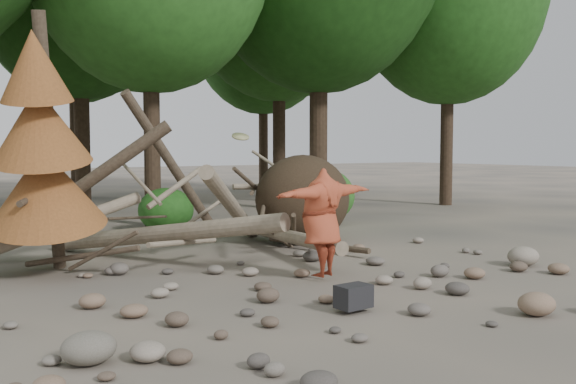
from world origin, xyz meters
TOP-DOWN VIEW (x-y plane):
  - ground at (0.00, 0.00)m, footprint 120.00×120.00m
  - deadfall_pile at (2.02, 4.24)m, footprint 8.55×5.24m
  - dead_conifer at (-3.12, 3.37)m, footprint 2.06×2.16m
  - bush_mid at (0.80, 7.80)m, footprint 1.40×1.40m
  - bush_right at (5.00, 7.00)m, footprint 2.00×2.00m
  - frisbee_thrower at (0.58, 0.82)m, footprint 2.44×1.18m
  - backpack at (-0.24, -1.00)m, footprint 0.47×0.33m
  - cloth_green at (-0.14, -0.87)m, footprint 0.44×0.37m
  - cloth_orange at (0.47, -0.12)m, footprint 0.27×0.22m
  - boulder_front_left at (-3.70, -1.14)m, footprint 0.55×0.49m
  - boulder_front_right at (1.62, -2.41)m, footprint 0.50×0.45m
  - boulder_mid_right at (4.39, -0.14)m, footprint 0.59×0.53m

SIDE VIEW (x-z plane):
  - ground at x=0.00m, z-range 0.00..0.00m
  - cloth_orange at x=0.47m, z-range 0.00..0.10m
  - cloth_green at x=-0.14m, z-range 0.00..0.17m
  - boulder_front_right at x=1.62m, z-range 0.00..0.30m
  - backpack at x=-0.24m, z-range 0.00..0.30m
  - boulder_front_left at x=-3.70m, z-range 0.00..0.33m
  - boulder_mid_right at x=4.39m, z-range 0.00..0.35m
  - bush_mid at x=0.80m, z-range 0.00..1.12m
  - bush_right at x=5.00m, z-range 0.00..1.60m
  - frisbee_thrower at x=0.58m, z-range -0.21..2.10m
  - deadfall_pile at x=2.02m, z-range -0.70..2.60m
  - dead_conifer at x=-3.12m, z-range -0.06..4.29m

